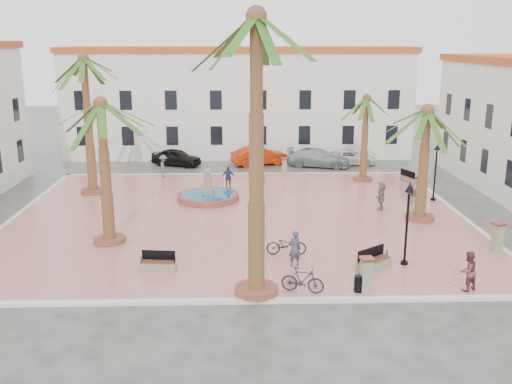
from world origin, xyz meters
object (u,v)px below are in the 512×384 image
fountain (208,196)px  pedestrian_north (163,166)px  palm_e (426,126)px  bench_s (158,265)px  palm_s (256,47)px  cyclist_a (295,249)px  pedestrian_east (381,196)px  bollard_e (497,237)px  bollard_n (284,166)px  palm_nw (84,73)px  lamppost_e (436,163)px  palm_ne (366,109)px  cyclist_b (468,271)px  bollard_se (366,274)px  car_red (259,156)px  car_white (350,157)px  lamppost_s (408,210)px  car_black (176,157)px  bench_ne (409,179)px  bench_se (374,263)px  pedestrian_fountain_a (259,180)px  bicycle_b (303,280)px  car_silver (319,158)px  bench_e (414,195)px  litter_bin (358,284)px  bicycle_a (286,245)px  palm_sw (102,121)px  pedestrian_fountain_b (228,177)px

fountain → pedestrian_north: (-3.63, 6.39, 0.56)m
palm_e → bench_s: size_ratio=4.00×
bench_s → palm_s: bearing=-24.7°
cyclist_a → pedestrian_east: size_ratio=0.98×
bollard_e → cyclist_a: size_ratio=0.88×
palm_s → bollard_n: 22.81m
palm_nw → lamppost_e: size_ratio=2.52×
palm_ne → cyclist_b: size_ratio=3.73×
cyclist_b → pedestrian_north: cyclist_b is taller
bollard_se → cyclist_a: 3.84m
car_red → car_white: car_red is taller
lamppost_s → car_black: lamppost_s is taller
palm_e → bench_ne: size_ratio=3.76×
bench_se → pedestrian_fountain_a: (-4.66, 13.01, 0.67)m
bench_se → car_white: (3.24, 22.81, 0.20)m
cyclist_a → bicycle_b: bearing=71.6°
palm_ne → bollard_se: (-3.91, -18.97, -4.46)m
palm_e → lamppost_e: 5.30m
car_black → lamppost_s: bearing=-128.3°
palm_ne → car_silver: size_ratio=1.24×
pedestrian_fountain_a → cyclist_a: bearing=-106.5°
palm_s → bench_s: 10.65m
car_silver → bench_e: bearing=-141.3°
bench_se → bollard_e: (6.38, 1.91, 0.50)m
bench_s → pedestrian_fountain_a: 13.77m
bollard_e → cyclist_a: cyclist_a is taller
palm_s → palm_ne: size_ratio=1.77×
bicycle_b → pedestrian_east: 13.04m
cyclist_b → pedestrian_east: pedestrian_east is taller
bench_e → bicycle_b: bicycle_b is taller
bench_e → lamppost_s: 11.72m
bench_se → cyclist_a: bearing=136.9°
palm_nw → pedestrian_fountain_a: palm_nw is taller
palm_e → litter_bin: palm_e is taller
bicycle_a → palm_e: bearing=-53.9°
cyclist_b → pedestrian_fountain_a: 17.30m
palm_sw → bollard_e: palm_sw is taller
palm_e → bicycle_a: bearing=-146.4°
lamppost_e → litter_bin: size_ratio=5.26×
bollard_e → palm_ne: bearing=102.8°
bench_se → litter_bin: 2.64m
car_white → palm_s: bearing=165.6°
fountain → bollard_n: 8.71m
palm_sw → pedestrian_fountain_b: 13.23m
palm_ne → cyclist_b: palm_ne is taller
pedestrian_fountain_b → car_black: size_ratio=0.38×
bench_s → lamppost_e: bearing=40.1°
palm_e → pedestrian_fountain_b: bearing=146.5°
bollard_e → cyclist_a: 10.00m
palm_sw → litter_bin: palm_sw is taller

